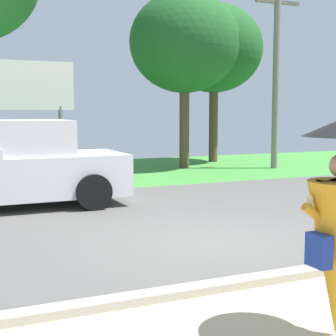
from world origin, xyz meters
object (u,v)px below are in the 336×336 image
object	(u,v)px
pickup_truck	(4,168)
tree_center_back	(214,49)
tree_right_mid	(185,43)
roadside_billboard	(29,94)
utility_pole	(276,73)

from	to	relation	value
pickup_truck	tree_center_back	xyz separation A→B (m)	(9.04, 7.09, 3.67)
tree_right_mid	tree_center_back	bearing A→B (deg)	36.00
pickup_truck	roadside_billboard	size ratio (longest dim) A/B	1.49
utility_pole	tree_center_back	world-z (taller)	utility_pole
pickup_truck	tree_center_back	bearing A→B (deg)	36.91
tree_center_back	pickup_truck	bearing A→B (deg)	-141.92
roadside_billboard	tree_center_back	bearing A→B (deg)	22.20
tree_center_back	roadside_billboard	bearing A→B (deg)	-157.80
utility_pole	tree_right_mid	world-z (taller)	utility_pole
utility_pole	tree_center_back	distance (m)	3.33
roadside_billboard	tree_right_mid	world-z (taller)	tree_right_mid
pickup_truck	tree_right_mid	xyz separation A→B (m)	(7.02, 5.61, 3.63)
roadside_billboard	utility_pole	bearing A→B (deg)	1.29
utility_pole	roadside_billboard	xyz separation A→B (m)	(-8.70, -0.20, -0.86)
roadside_billboard	tree_center_back	xyz separation A→B (m)	(7.84, 3.20, 2.00)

